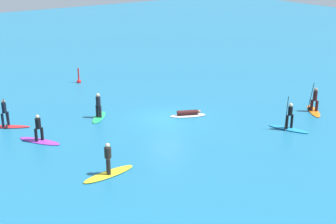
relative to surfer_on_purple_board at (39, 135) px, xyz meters
name	(u,v)px	position (x,y,z in m)	size (l,w,h in m)	color
ground_plane	(168,119)	(8.66, -1.17, -0.45)	(120.00, 120.00, 0.00)	#1E6B93
surfer_on_purple_board	(39,135)	(0.00, 0.00, 0.00)	(2.17, 2.84, 1.72)	purple
surfer_on_yellow_board	(108,168)	(1.31, -6.35, -0.04)	(3.12, 1.12, 1.78)	yellow
surfer_on_green_board	(99,111)	(4.90, 1.74, 0.07)	(2.16, 2.32, 1.75)	#23B266
surfer_on_white_board	(188,114)	(10.15, -1.48, -0.29)	(2.58, 1.73, 0.43)	white
surfer_on_blue_board	(289,123)	(13.90, -7.26, -0.01)	(1.55, 2.69, 2.25)	#1E8CD1
surfer_on_red_board	(5,120)	(-0.91, 3.57, 0.02)	(2.90, 2.26, 2.07)	red
surfer_on_orange_board	(314,105)	(18.06, -5.85, 0.02)	(2.15, 2.54, 2.11)	orange
marker_buoy	(79,80)	(7.57, 10.68, -0.21)	(0.37, 0.37, 1.38)	red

